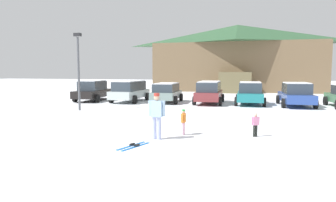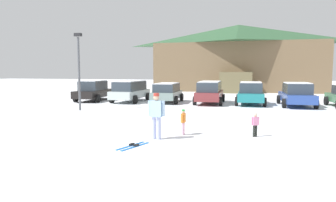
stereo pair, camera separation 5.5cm
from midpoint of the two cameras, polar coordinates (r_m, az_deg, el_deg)
name	(u,v)px [view 2 (the right image)]	position (r m, az deg, el deg)	size (l,w,h in m)	color
ground	(148,163)	(8.13, -3.57, -11.76)	(160.00, 160.00, 0.00)	white
ski_lodge	(238,57)	(40.36, 13.19, 8.09)	(21.01, 11.32, 8.46)	brown
parked_black_sedan	(94,91)	(25.85, -13.85, 1.95)	(2.40, 4.88, 1.70)	black
parked_silver_wagon	(130,90)	(24.48, -7.13, 2.02)	(2.19, 4.78, 1.70)	#B5C3C2
parked_grey_wagon	(167,92)	(23.61, -0.13, 1.75)	(2.31, 4.13, 1.54)	gray
parked_maroon_van	(210,92)	(23.08, 8.02, 1.80)	(2.20, 4.65, 1.70)	maroon
parked_teal_hatchback	(251,93)	(23.01, 15.52, 1.45)	(2.18, 4.33, 1.68)	#1C767C
parked_blue_hatchback	(297,94)	(22.97, 23.35, 1.19)	(2.36, 4.70, 1.68)	#284495
skier_adult_in_blue_parka	(156,113)	(10.69, -2.08, -2.37)	(0.62, 0.25, 1.67)	#A1AAD4
skier_child_in_orange_jacket	(183,121)	(11.50, 3.06, -3.74)	(0.15, 0.37, 0.99)	#E8ACC6
skier_child_in_pink_snowsuit	(255,123)	(11.64, 16.40, -4.13)	(0.29, 0.22, 0.89)	black
pair_of_skis	(133,146)	(9.91, -6.46, -8.46)	(0.71, 1.37, 0.08)	blue
lamp_post	(79,67)	(19.52, -16.54, 6.28)	(0.44, 0.24, 4.79)	#515459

